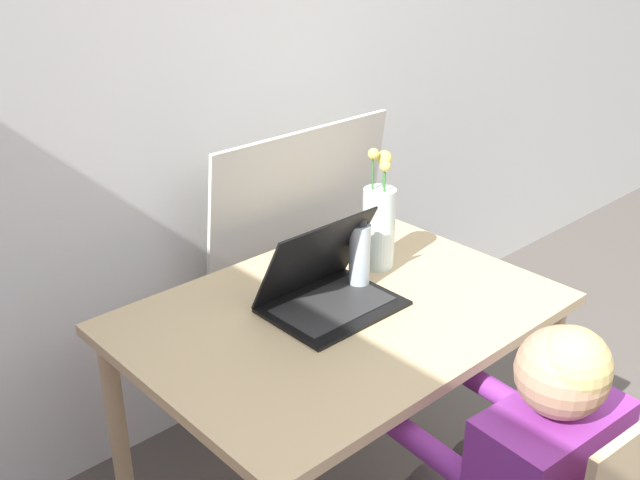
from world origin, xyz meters
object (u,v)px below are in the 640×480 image
at_px(laptop, 325,286).
at_px(water_bottle, 360,255).
at_px(person_seated, 525,463).
at_px(flower_vase, 379,224).

distance_m(laptop, water_bottle, 0.14).
bearing_deg(person_seated, flower_vase, -107.49).
distance_m(laptop, flower_vase, 0.28).
xyz_separation_m(person_seated, laptop, (0.02, 0.64, 0.16)).
relative_size(person_seated, laptop, 2.91).
relative_size(flower_vase, water_bottle, 1.75).
relative_size(laptop, flower_vase, 0.94).
distance_m(person_seated, laptop, 0.66).
height_order(laptop, flower_vase, flower_vase).
bearing_deg(person_seated, water_bottle, -98.84).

